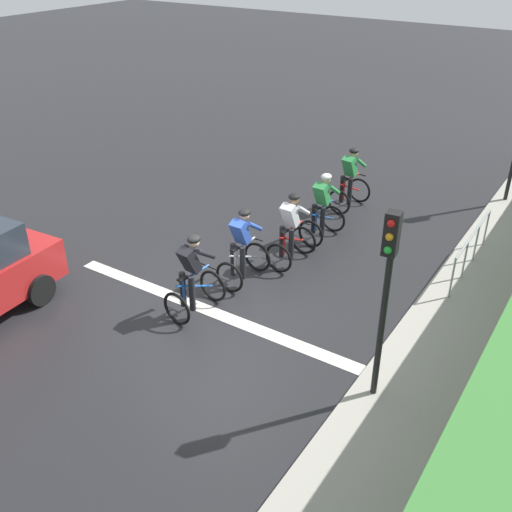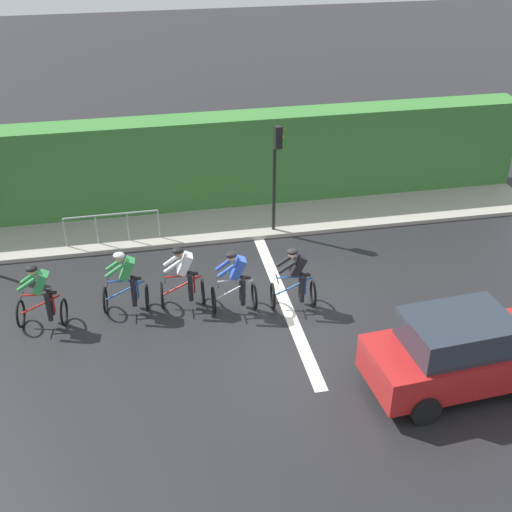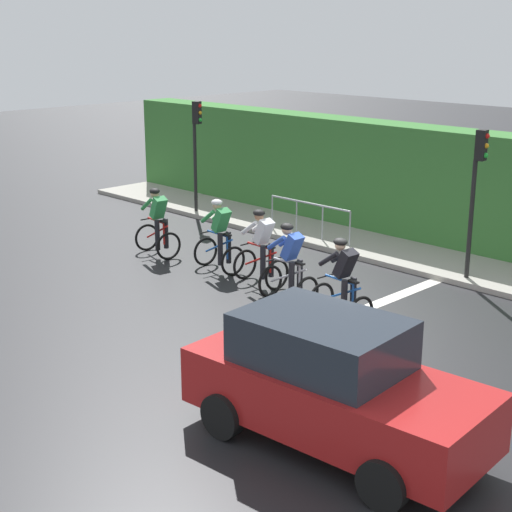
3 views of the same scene
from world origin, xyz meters
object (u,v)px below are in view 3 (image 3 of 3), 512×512
at_px(cyclist_mid, 262,250).
at_px(cyclist_fourth, 290,266).
at_px(cyclist_second, 220,237).
at_px(cyclist_trailing, 343,284).
at_px(cyclist_lead, 158,224).
at_px(car_red, 332,384).
at_px(traffic_light_near_crossing, 476,183).
at_px(traffic_light_far_junction, 196,140).
at_px(pedestrian_railing_kerbside, 309,213).

height_order(cyclist_mid, cyclist_fourth, same).
bearing_deg(cyclist_second, cyclist_trailing, -98.76).
relative_size(cyclist_lead, cyclist_fourth, 1.00).
xyz_separation_m(cyclist_mid, cyclist_trailing, (-0.59, -2.70, 0.00)).
distance_m(cyclist_second, cyclist_fourth, 2.67).
bearing_deg(cyclist_second, cyclist_fourth, -100.58).
relative_size(cyclist_second, car_red, 0.39).
bearing_deg(cyclist_lead, traffic_light_near_crossing, -61.61).
xyz_separation_m(car_red, traffic_light_near_crossing, (7.41, 2.31, 1.35)).
bearing_deg(cyclist_fourth, cyclist_mid, 70.18).
xyz_separation_m(cyclist_lead, traffic_light_far_junction, (3.46, 2.58, 1.43)).
xyz_separation_m(cyclist_lead, car_red, (-3.91, -8.78, 0.08)).
bearing_deg(cyclist_lead, cyclist_fourth, -93.27).
relative_size(cyclist_mid, cyclist_trailing, 1.00).
xyz_separation_m(cyclist_lead, cyclist_trailing, (-0.40, -6.09, 0.00)).
bearing_deg(traffic_light_near_crossing, cyclist_trailing, 174.40).
xyz_separation_m(cyclist_second, cyclist_trailing, (-0.63, -4.10, 0.00)).
bearing_deg(cyclist_fourth, cyclist_second, 79.42).
distance_m(cyclist_trailing, pedestrian_railing_kerbside, 5.99).
height_order(cyclist_second, cyclist_mid, same).
bearing_deg(traffic_light_far_junction, pedestrian_railing_kerbside, -87.61).
distance_m(traffic_light_near_crossing, pedestrian_railing_kerbside, 5.01).
relative_size(cyclist_mid, traffic_light_far_junction, 0.50).
bearing_deg(cyclist_trailing, traffic_light_far_junction, 65.93).
distance_m(cyclist_fourth, cyclist_trailing, 1.48).
relative_size(cyclist_second, cyclist_fourth, 1.00).
height_order(cyclist_second, cyclist_fourth, same).
bearing_deg(cyclist_fourth, traffic_light_far_junction, 62.60).
distance_m(cyclist_second, car_red, 7.95).
bearing_deg(cyclist_fourth, cyclist_lead, 86.73).
height_order(cyclist_lead, pedestrian_railing_kerbside, cyclist_lead).
bearing_deg(traffic_light_far_junction, car_red, -123.02).
bearing_deg(cyclist_fourth, traffic_light_near_crossing, -26.23).
bearing_deg(cyclist_second, traffic_light_far_junction, 54.66).
height_order(traffic_light_far_junction, pedestrian_railing_kerbside, traffic_light_far_junction).
xyz_separation_m(traffic_light_near_crossing, pedestrian_railing_kerbside, (0.15, 4.79, -1.47)).
height_order(cyclist_lead, cyclist_trailing, same).
bearing_deg(cyclist_mid, pedestrian_railing_kerbside, 26.25).
bearing_deg(cyclist_second, car_red, -121.39).
height_order(cyclist_fourth, cyclist_trailing, same).
height_order(cyclist_trailing, traffic_light_near_crossing, traffic_light_near_crossing).
xyz_separation_m(cyclist_lead, cyclist_fourth, (-0.26, -4.62, 0.00)).
bearing_deg(pedestrian_railing_kerbside, cyclist_trailing, -132.54).
relative_size(cyclist_second, traffic_light_far_junction, 0.50).
relative_size(cyclist_trailing, pedestrian_railing_kerbside, 0.61).
relative_size(cyclist_fourth, cyclist_trailing, 1.00).
relative_size(car_red, pedestrian_railing_kerbside, 1.56).
bearing_deg(cyclist_second, cyclist_mid, -91.88).
xyz_separation_m(traffic_light_near_crossing, traffic_light_far_junction, (-0.03, 9.05, 0.00)).
xyz_separation_m(cyclist_mid, car_red, (-4.10, -5.40, 0.08)).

